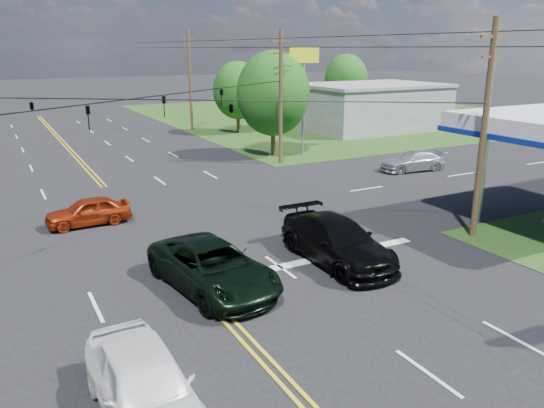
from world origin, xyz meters
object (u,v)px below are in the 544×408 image
pole_se (484,129)px  pole_ne (281,96)px  tree_far_r (346,79)px  pole_right_far (190,80)px  pickup_white (144,385)px  suv_black (337,241)px  tree_right_a (273,94)px  pickup_dkgreen (213,267)px  retail_ne (370,108)px  tree_right_b (238,90)px

pole_se → pole_ne: size_ratio=1.00×
pole_se → tree_far_r: (21.00, 39.00, -0.37)m
pole_right_far → pickup_white: size_ratio=1.98×
suv_black → pickup_white: 10.91m
suv_black → pickup_white: size_ratio=1.19×
tree_right_a → pickup_dkgreen: 24.88m
pole_se → pole_right_far: bearing=90.0°
pole_right_far → tree_right_a: bearing=-86.4°
pole_ne → tree_far_r: (21.00, 21.00, -0.37)m
pole_right_far → tree_right_a: pole_right_far is taller
tree_far_r → retail_ne: bearing=-111.8°
retail_ne → tree_right_a: size_ratio=1.71×
pickup_dkgreen → pickup_white: pickup_white is taller
pickup_dkgreen → tree_right_b: bearing=55.9°
pole_ne → tree_far_r: bearing=45.0°
pickup_white → pole_se: bearing=16.4°
tree_right_b → tree_far_r: 18.50m
pole_ne → suv_black: (-7.18, -17.50, -4.05)m
tree_right_a → suv_black: (-8.18, -20.50, -4.00)m
retail_ne → pickup_white: (-33.50, -34.18, -1.34)m
tree_right_b → pickup_dkgreen: 36.38m
pole_ne → tree_right_a: (1.00, 3.00, -0.05)m
tree_right_a → tree_far_r: tree_right_a is taller
pole_se → tree_far_r: size_ratio=1.25×
pole_ne → pickup_white: pole_ne is taller
tree_far_r → pole_se: bearing=-118.3°
tree_far_r → pickup_dkgreen: 51.17m
pole_right_far → pole_ne: bearing=-90.0°
retail_ne → pole_se: (-17.00, -29.00, 2.72)m
pole_right_far → tree_right_a: (1.00, -16.00, -0.30)m
retail_ne → tree_far_r: size_ratio=1.83×
pole_se → pole_right_far: size_ratio=0.95×
retail_ne → pole_ne: bearing=-147.1°
retail_ne → tree_right_a: tree_right_a is taller
pole_se → pickup_dkgreen: bearing=177.7°
tree_far_r → tree_right_a: bearing=-138.0°
tree_right_a → pickup_white: tree_right_a is taller
retail_ne → suv_black: (-24.18, -28.50, -1.33)m
tree_far_r → tree_right_b: bearing=-161.1°
pole_right_far → suv_black: 37.45m
retail_ne → pole_se: bearing=-120.4°
retail_ne → tree_right_b: (-13.50, 4.00, 2.02)m
tree_right_b → pickup_white: 43.23m
pole_se → tree_right_b: 33.19m
pole_right_far → tree_right_b: (3.50, -4.00, -0.95)m
tree_far_r → suv_black: 47.85m
pole_right_far → pickup_dkgreen: pole_right_far is taller
tree_right_b → suv_black: bearing=-108.2°
pole_right_far → tree_far_r: bearing=5.4°
pole_ne → pole_right_far: bearing=90.0°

